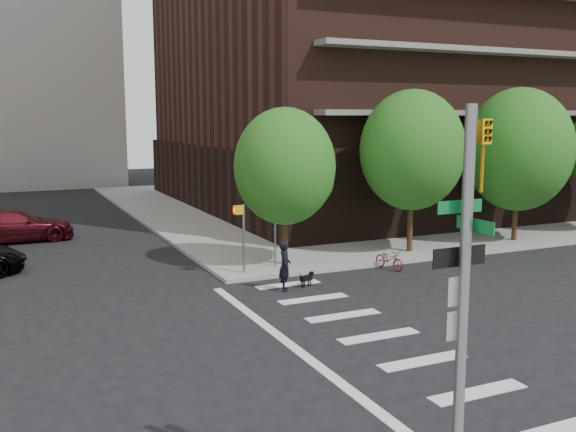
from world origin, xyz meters
TOP-DOWN VIEW (x-y plane):
  - ground at (0.00, 0.00)m, footprint 120.00×120.00m
  - sidewalk_ne at (20.50, 23.50)m, footprint 39.00×33.00m
  - crosswalk at (2.21, -0.00)m, footprint 3.85×13.00m
  - tree_a at (4.00, 8.50)m, footprint 4.00×4.00m
  - tree_b at (10.00, 8.50)m, footprint 4.50×4.50m
  - tree_c at (16.00, 8.50)m, footprint 5.00×5.00m
  - traffic_signal at (-0.47, -7.49)m, footprint 0.90×0.75m
  - pedestrian_signal at (2.32, 7.92)m, footprint 2.18×0.67m
  - parked_car_maroon at (-5.69, 18.69)m, footprint 2.56×5.62m
  - scooter at (7.63, 6.50)m, footprint 0.78×1.58m
  - dog_walker at (2.59, 5.36)m, footprint 0.75×0.63m
  - dog at (3.51, 5.51)m, footprint 0.59×0.33m

SIDE VIEW (x-z plane):
  - ground at x=0.00m, z-range 0.00..0.00m
  - crosswalk at x=2.21m, z-range 0.00..0.01m
  - sidewalk_ne at x=20.50m, z-range 0.00..0.15m
  - dog at x=3.51m, z-range 0.06..0.56m
  - scooter at x=7.63m, z-range 0.00..0.79m
  - parked_car_maroon at x=-5.69m, z-range 0.00..1.59m
  - dog_walker at x=2.59m, z-range 0.00..1.74m
  - pedestrian_signal at x=2.32m, z-range 0.55..3.15m
  - traffic_signal at x=-0.47m, z-range -0.30..5.70m
  - tree_a at x=4.00m, z-range 1.09..6.99m
  - tree_c at x=16.00m, z-range 1.05..7.85m
  - tree_b at x=10.00m, z-range 1.22..7.87m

